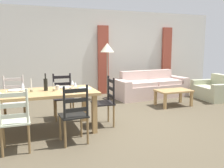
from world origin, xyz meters
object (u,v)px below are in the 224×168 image
(armchair_upholstered, at_px, (215,91))
(dining_table, at_px, (42,96))
(dining_chair_far_left, at_px, (14,100))
(wine_glass_far_left, at_px, (23,85))
(dining_chair_head_east, at_px, (105,101))
(coffee_table, at_px, (173,92))
(dining_chair_near_left, at_px, (15,121))
(wine_bottle, at_px, (46,84))
(coffee_cup_primary, at_px, (58,88))
(wine_glass_far_right, at_px, (72,83))
(dining_chair_far_right, at_px, (63,96))
(dining_chair_near_right, at_px, (74,114))
(wine_glass_near_left, at_px, (23,88))
(wine_glass_near_right, at_px, (75,85))
(standing_lamp, at_px, (107,51))
(couch, at_px, (150,87))

(armchair_upholstered, bearing_deg, dining_table, -167.86)
(dining_chair_far_left, distance_m, wine_glass_far_left, 0.73)
(dining_chair_head_east, xyz_separation_m, coffee_table, (2.19, 0.86, -0.12))
(armchair_upholstered, bearing_deg, dining_chair_far_left, -176.44)
(dining_chair_far_left, bearing_deg, dining_chair_near_left, -88.85)
(wine_bottle, height_order, coffee_cup_primary, wine_bottle)
(dining_table, bearing_deg, wine_glass_far_right, 14.02)
(dining_chair_near_left, relative_size, dining_chair_far_right, 1.00)
(dining_chair_near_right, bearing_deg, dining_chair_far_right, 87.13)
(dining_chair_near_right, height_order, coffee_cup_primary, dining_chair_near_right)
(dining_chair_near_right, distance_m, wine_glass_near_left, 1.01)
(dining_chair_far_right, height_order, wine_glass_near_left, dining_chair_far_right)
(wine_bottle, xyz_separation_m, wine_glass_far_right, (0.50, 0.09, -0.01))
(dining_chair_near_right, bearing_deg, wine_glass_far_left, 130.53)
(dining_chair_head_east, xyz_separation_m, wine_glass_near_right, (-0.60, -0.10, 0.38))
(wine_glass_near_left, bearing_deg, armchair_upholstered, 12.89)
(dining_chair_near_right, relative_size, standing_lamp, 0.59)
(wine_bottle, xyz_separation_m, armchair_upholstered, (4.93, 1.02, -0.62))
(standing_lamp, bearing_deg, couch, -7.82)
(wine_bottle, xyz_separation_m, coffee_table, (3.30, 0.78, -0.51))
(dining_chair_far_right, height_order, wine_bottle, wine_bottle)
(coffee_table, height_order, standing_lamp, standing_lamp)
(dining_chair_head_east, distance_m, wine_glass_far_left, 1.55)
(dining_table, height_order, coffee_table, dining_table)
(dining_chair_near_right, height_order, standing_lamp, standing_lamp)
(dining_table, height_order, coffee_cup_primary, coffee_cup_primary)
(dining_table, distance_m, dining_chair_far_right, 0.93)
(dining_chair_near_right, bearing_deg, wine_glass_near_left, 141.91)
(wine_glass_near_left, height_order, standing_lamp, standing_lamp)
(standing_lamp, bearing_deg, wine_glass_near_right, -121.76)
(dining_chair_near_left, relative_size, wine_glass_near_right, 5.96)
(dining_chair_head_east, bearing_deg, dining_chair_near_left, -156.72)
(wine_glass_far_right, bearing_deg, armchair_upholstered, 11.89)
(dining_chair_near_left, distance_m, wine_glass_near_left, 0.72)
(dining_chair_near_right, distance_m, wine_glass_far_right, 0.95)
(dining_chair_far_left, height_order, coffee_cup_primary, dining_chair_far_left)
(dining_chair_near_left, distance_m, dining_chair_far_left, 1.47)
(wine_glass_far_right, height_order, armchair_upholstered, wine_glass_far_right)
(dining_chair_far_right, bearing_deg, couch, 23.84)
(dining_chair_far_left, bearing_deg, dining_chair_near_right, -58.12)
(dining_chair_far_left, relative_size, coffee_table, 1.07)
(wine_glass_far_left, bearing_deg, coffee_cup_primary, -8.56)
(coffee_table, distance_m, armchair_upholstered, 1.65)
(dining_chair_near_right, relative_size, armchair_upholstered, 0.78)
(wine_glass_far_right, bearing_deg, dining_chair_near_right, -100.37)
(wine_glass_near_right, xyz_separation_m, standing_lamp, (1.46, 2.36, 0.55))
(dining_chair_near_right, height_order, couch, dining_chair_near_right)
(coffee_table, bearing_deg, dining_chair_near_right, -152.31)
(dining_table, xyz_separation_m, standing_lamp, (2.03, 2.23, 0.75))
(dining_chair_far_left, bearing_deg, dining_chair_head_east, -24.65)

